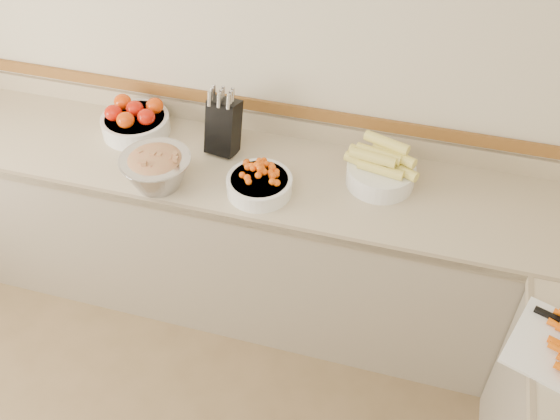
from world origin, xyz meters
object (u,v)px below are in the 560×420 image
(knife_block, at_px, (223,125))
(cherry_tomato_bowl, at_px, (259,182))
(rhubarb_bowl, at_px, (156,168))
(tomato_bowl, at_px, (135,121))
(corn_bowl, at_px, (381,169))

(knife_block, distance_m, cherry_tomato_bowl, 0.37)
(knife_block, bearing_deg, rhubarb_bowl, -121.16)
(cherry_tomato_bowl, bearing_deg, tomato_bowl, 159.84)
(knife_block, xyz_separation_m, rhubarb_bowl, (-0.20, -0.33, -0.05))
(cherry_tomato_bowl, relative_size, corn_bowl, 0.86)
(tomato_bowl, height_order, corn_bowl, corn_bowl)
(knife_block, relative_size, rhubarb_bowl, 1.07)
(knife_block, distance_m, rhubarb_bowl, 0.39)
(cherry_tomato_bowl, height_order, corn_bowl, corn_bowl)
(knife_block, bearing_deg, corn_bowl, -3.60)
(knife_block, height_order, cherry_tomato_bowl, knife_block)
(tomato_bowl, distance_m, corn_bowl, 1.23)
(cherry_tomato_bowl, bearing_deg, corn_bowl, 22.25)
(tomato_bowl, relative_size, rhubarb_bowl, 1.06)
(knife_block, relative_size, cherry_tomato_bowl, 1.16)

